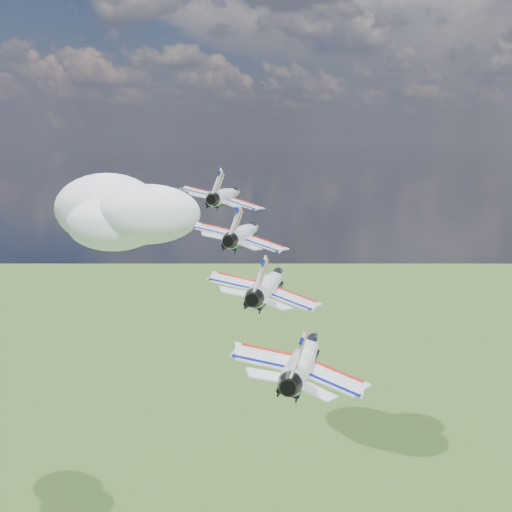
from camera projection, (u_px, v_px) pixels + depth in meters
The scene contains 5 objects.
cloud_left at pixel (136, 219), 201.43m from camera, with size 45.39×35.66×17.83m, color white.
jet_0 at pixel (227, 195), 88.35m from camera, with size 9.72×14.39×4.30m, color white, non-canonical shape.
jet_1 at pixel (245, 233), 76.68m from camera, with size 9.72×14.39×4.30m, color white, non-canonical shape.
jet_2 at pixel (269, 284), 65.00m from camera, with size 9.72×14.39×4.30m, color white, non-canonical shape.
jet_3 at pixel (304, 357), 53.33m from camera, with size 9.72×14.39×4.30m, color white, non-canonical shape.
Camera 1 is at (30.25, -71.78, 170.80)m, focal length 50.00 mm.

